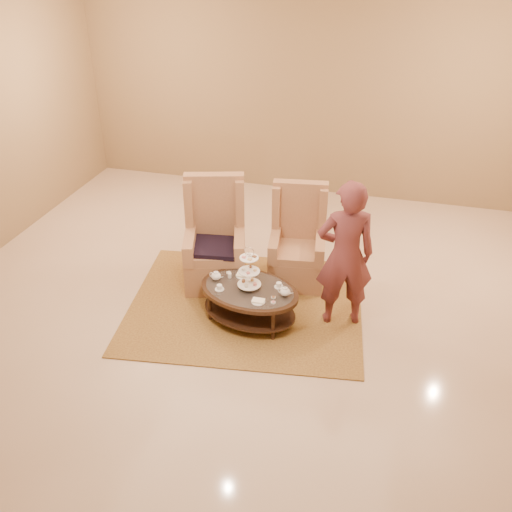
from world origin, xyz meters
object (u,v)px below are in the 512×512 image
(tea_table, at_px, (249,294))
(armchair_left, at_px, (216,248))
(armchair_right, at_px, (297,249))
(person, at_px, (345,255))

(tea_table, xyz_separation_m, armchair_left, (-0.67, 0.76, 0.11))
(tea_table, xyz_separation_m, armchair_right, (0.35, 1.08, 0.07))
(armchair_left, relative_size, armchair_right, 1.08)
(tea_table, height_order, armchair_left, armchair_left)
(tea_table, distance_m, armchair_left, 1.02)
(tea_table, bearing_deg, armchair_right, 83.70)
(armchair_left, height_order, person, person)
(armchair_right, bearing_deg, person, -57.33)
(armchair_left, distance_m, armchair_right, 1.07)
(tea_table, xyz_separation_m, person, (1.05, 0.27, 0.54))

